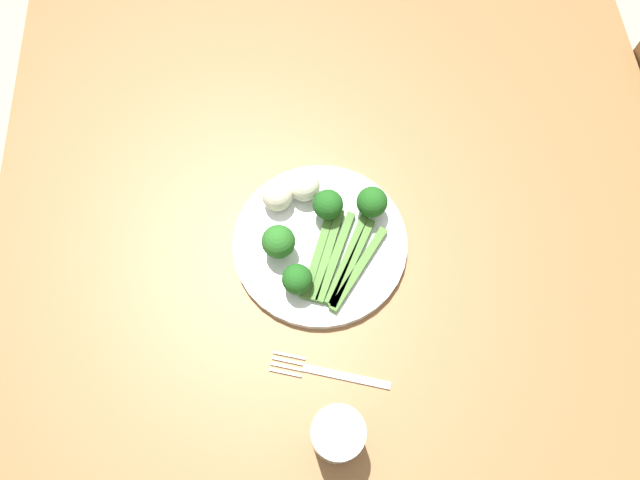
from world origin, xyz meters
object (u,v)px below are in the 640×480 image
at_px(asparagus_bundle, 339,259).
at_px(cauliflower_back, 304,186).
at_px(broccoli_back_right, 372,202).
at_px(water_glass, 337,435).
at_px(plate, 320,243).
at_px(dining_table, 340,250).
at_px(broccoli_front, 278,242).
at_px(fork, 328,373).
at_px(cauliflower_edge, 277,196).
at_px(broccoli_front_left, 297,279).
at_px(broccoli_near_center, 328,205).

distance_m(asparagus_bundle, cauliflower_back, 0.12).
distance_m(broccoli_back_right, water_glass, 0.32).
bearing_deg(plate, dining_table, -49.84).
bearing_deg(broccoli_front, fork, -162.15).
bearing_deg(water_glass, plate, 0.60).
bearing_deg(cauliflower_edge, cauliflower_back, -70.84).
relative_size(dining_table, broccoli_front_left, 23.59).
relative_size(broccoli_front, fork, 0.36).
xyz_separation_m(broccoli_front_left, fork, (-0.12, -0.03, -0.04)).
height_order(broccoli_near_center, water_glass, water_glass).
xyz_separation_m(dining_table, fork, (-0.22, 0.04, 0.10)).
bearing_deg(broccoli_near_center, water_glass, 177.89).
relative_size(dining_table, water_glass, 12.84).
relative_size(dining_table, asparagus_bundle, 7.67).
relative_size(plate, broccoli_front_left, 4.89).
height_order(asparagus_bundle, fork, asparagus_bundle).
bearing_deg(broccoli_back_right, broccoli_near_center, 89.47).
distance_m(plate, asparagus_bundle, 0.04).
relative_size(broccoli_near_center, fork, 0.33).
xyz_separation_m(broccoli_front, cauliflower_back, (0.09, -0.04, -0.01)).
bearing_deg(cauliflower_back, asparagus_bundle, -159.05).
height_order(dining_table, water_glass, water_glass).
distance_m(broccoli_front, fork, 0.19).
xyz_separation_m(plate, fork, (-0.19, 0.00, -0.01)).
relative_size(broccoli_back_right, fork, 0.34).
distance_m(fork, water_glass, 0.10).
bearing_deg(broccoli_back_right, plate, 118.55).
distance_m(broccoli_front_left, fork, 0.13).
height_order(cauliflower_back, fork, cauliflower_back).
relative_size(dining_table, plate, 4.82).
xyz_separation_m(broccoli_near_center, broccoli_back_right, (-0.00, -0.06, 0.00)).
distance_m(broccoli_front, broccoli_back_right, 0.15).
xyz_separation_m(dining_table, asparagus_bundle, (-0.06, 0.01, 0.12)).
distance_m(dining_table, fork, 0.25).
relative_size(broccoli_back_right, cauliflower_edge, 1.23).
bearing_deg(dining_table, broccoli_front, 113.59).
bearing_deg(broccoli_front, asparagus_bundle, -103.96).
xyz_separation_m(cauliflower_back, water_glass, (-0.35, -0.02, 0.01)).
xyz_separation_m(broccoli_near_center, water_glass, (-0.32, 0.01, 0.00)).
relative_size(broccoli_front_left, cauliflower_back, 1.12).
distance_m(dining_table, water_glass, 0.34).
relative_size(cauliflower_edge, water_glass, 0.47).
bearing_deg(cauliflower_edge, broccoli_front_left, -170.48).
height_order(fork, water_glass, water_glass).
bearing_deg(broccoli_near_center, fork, 175.95).
distance_m(dining_table, broccoli_front, 0.18).
distance_m(broccoli_front_left, cauliflower_edge, 0.14).
bearing_deg(asparagus_bundle, cauliflower_back, 46.13).
bearing_deg(cauliflower_edge, plate, -138.84).
height_order(broccoli_near_center, broccoli_front_left, broccoli_near_center).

